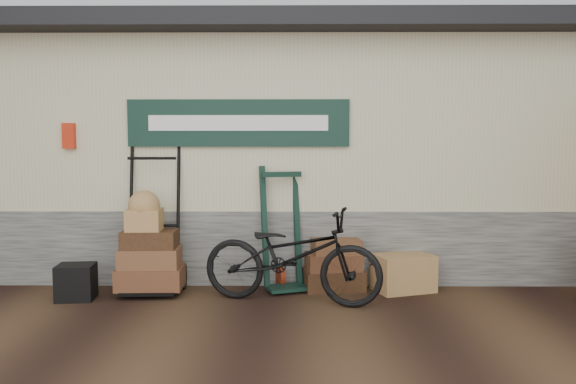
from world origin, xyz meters
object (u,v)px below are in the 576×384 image
at_px(wicker_hamper, 404,273).
at_px(black_trunk, 76,282).
at_px(suitcase_stack, 334,264).
at_px(bicycle, 292,250).
at_px(porter_trolley, 153,215).
at_px(green_barrow, 282,228).

height_order(wicker_hamper, black_trunk, wicker_hamper).
relative_size(suitcase_stack, bicycle, 0.35).
xyz_separation_m(black_trunk, bicycle, (2.37, -0.10, 0.37)).
bearing_deg(porter_trolley, suitcase_stack, -0.65).
bearing_deg(suitcase_stack, green_barrow, 178.67).
xyz_separation_m(porter_trolley, black_trunk, (-0.76, -0.40, -0.69)).
height_order(suitcase_stack, wicker_hamper, suitcase_stack).
bearing_deg(green_barrow, porter_trolley, 162.94).
relative_size(porter_trolley, bicycle, 0.90).
distance_m(green_barrow, bicycle, 0.60).
height_order(green_barrow, wicker_hamper, green_barrow).
xyz_separation_m(suitcase_stack, black_trunk, (-2.86, -0.46, -0.11)).
height_order(porter_trolley, suitcase_stack, porter_trolley).
height_order(green_barrow, bicycle, green_barrow).
xyz_separation_m(green_barrow, suitcase_stack, (0.60, -0.01, -0.42)).
xyz_separation_m(green_barrow, wicker_hamper, (1.41, -0.08, -0.51)).
height_order(suitcase_stack, black_trunk, suitcase_stack).
distance_m(black_trunk, bicycle, 2.40).
height_order(green_barrow, suitcase_stack, green_barrow).
relative_size(green_barrow, black_trunk, 3.70).
bearing_deg(wicker_hamper, bicycle, -159.17).
relative_size(porter_trolley, wicker_hamper, 2.69).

